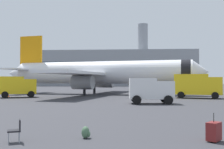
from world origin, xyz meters
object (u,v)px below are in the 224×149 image
at_px(fuel_truck, 197,85).
at_px(safety_cone_mid, 8,94).
at_px(gate_chair, 16,129).
at_px(airplane_at_gate, 99,73).
at_px(cargo_van, 150,89).
at_px(service_truck, 17,86).
at_px(traveller_backpack, 86,132).
at_px(rolling_suitcase, 214,131).

xyz_separation_m(fuel_truck, safety_cone_mid, (-26.61, 1.21, -1.39)).
relative_size(fuel_truck, gate_chair, 7.46).
xyz_separation_m(airplane_at_gate, cargo_van, (7.42, -18.21, -2.21)).
height_order(airplane_at_gate, safety_cone_mid, airplane_at_gate).
xyz_separation_m(service_truck, traveller_backpack, (14.05, -25.88, -1.37)).
distance_m(service_truck, traveller_backpack, 29.48).
distance_m(fuel_truck, gate_chair, 29.97).
bearing_deg(traveller_backpack, rolling_suitcase, -2.60).
xyz_separation_m(service_truck, cargo_van, (17.79, -9.04, -0.16)).
bearing_deg(cargo_van, rolling_suitcase, -85.67).
relative_size(fuel_truck, cargo_van, 1.42).
bearing_deg(safety_cone_mid, traveller_backpack, -59.46).
relative_size(safety_cone_mid, rolling_suitcase, 0.70).
relative_size(rolling_suitcase, traveller_backpack, 2.29).
height_order(rolling_suitcase, traveller_backpack, rolling_suitcase).
bearing_deg(safety_cone_mid, cargo_van, -27.69).
height_order(service_truck, gate_chair, service_truck).
xyz_separation_m(airplane_at_gate, safety_cone_mid, (-12.39, -7.82, -3.28)).
bearing_deg(fuel_truck, airplane_at_gate, 147.58).
xyz_separation_m(airplane_at_gate, fuel_truck, (14.22, -9.03, -1.88)).
relative_size(service_truck, safety_cone_mid, 6.84).
bearing_deg(service_truck, fuel_truck, 0.33).
height_order(service_truck, cargo_van, service_truck).
height_order(fuel_truck, gate_chair, fuel_truck).
bearing_deg(cargo_van, safety_cone_mid, 152.31).
height_order(fuel_truck, safety_cone_mid, fuel_truck).
relative_size(rolling_suitcase, gate_chair, 1.28).
height_order(cargo_van, traveller_backpack, cargo_van).
bearing_deg(airplane_at_gate, fuel_truck, -32.42).
distance_m(fuel_truck, safety_cone_mid, 26.67).
bearing_deg(service_truck, rolling_suitcase, -53.84).
distance_m(airplane_at_gate, traveller_backpack, 35.41).
relative_size(traveller_backpack, gate_chair, 0.56).
relative_size(cargo_van, rolling_suitcase, 4.10).
bearing_deg(cargo_van, gate_chair, -109.44).
xyz_separation_m(rolling_suitcase, traveller_backpack, (-5.03, 0.23, -0.16)).
height_order(safety_cone_mid, gate_chair, gate_chair).
distance_m(cargo_van, gate_chair, 18.85).
distance_m(cargo_van, safety_cone_mid, 22.39).
bearing_deg(fuel_truck, traveller_backpack, -112.05).
height_order(service_truck, traveller_backpack, service_truck).
relative_size(cargo_van, traveller_backpack, 9.40).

